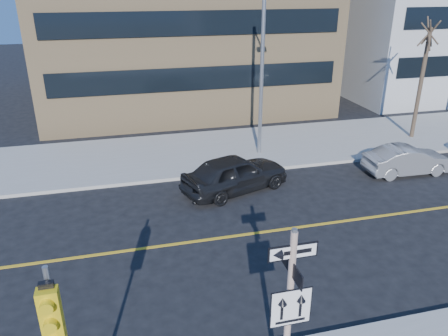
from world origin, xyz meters
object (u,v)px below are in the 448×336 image
object	(u,v)px
parked_car_a	(235,173)
sign_pole	(289,312)
street_tree_west	(429,36)
traffic_signal	(55,332)
streetlight_a	(264,60)
parked_car_b	(408,160)

from	to	relation	value
parked_car_a	sign_pole	bearing A→B (deg)	150.68
sign_pole	street_tree_west	world-z (taller)	street_tree_west
sign_pole	street_tree_west	size ratio (longest dim) A/B	0.64
sign_pole	parked_car_a	bearing A→B (deg)	80.00
traffic_signal	streetlight_a	distance (m)	15.72
parked_car_b	streetlight_a	xyz separation A→B (m)	(-5.80, 3.51, 4.11)
parked_car_b	streetlight_a	bearing A→B (deg)	60.62
traffic_signal	parked_car_b	bearing A→B (deg)	35.68
traffic_signal	streetlight_a	size ratio (longest dim) A/B	0.50
parked_car_b	streetlight_a	world-z (taller)	streetlight_a
street_tree_west	streetlight_a	bearing A→B (deg)	-176.55
street_tree_west	sign_pole	bearing A→B (deg)	-133.26
parked_car_a	streetlight_a	bearing A→B (deg)	-53.48
traffic_signal	streetlight_a	xyz separation A→B (m)	(8.00, 13.42, 1.73)
traffic_signal	sign_pole	bearing A→B (deg)	2.11
sign_pole	street_tree_west	xyz separation A→B (m)	(13.00, 13.81, 3.09)
sign_pole	streetlight_a	world-z (taller)	streetlight_a
traffic_signal	parked_car_b	size ratio (longest dim) A/B	1.02
traffic_signal	parked_car_a	size ratio (longest dim) A/B	0.87
sign_pole	streetlight_a	xyz separation A→B (m)	(4.00, 13.27, 2.32)
parked_car_b	traffic_signal	bearing A→B (deg)	127.51
traffic_signal	parked_car_a	xyz separation A→B (m)	(5.76, 10.11, -2.25)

